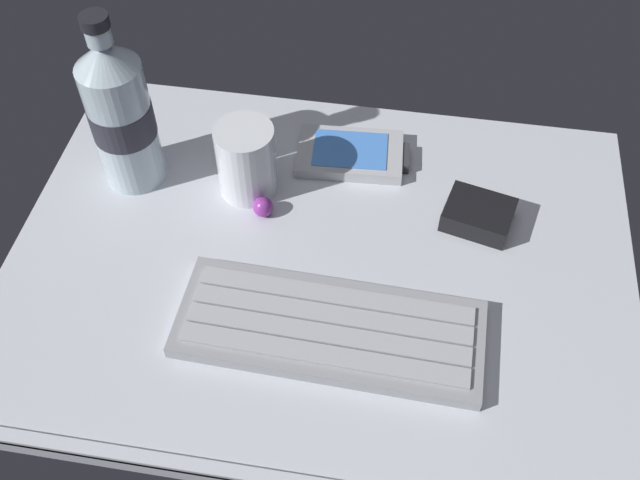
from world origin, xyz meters
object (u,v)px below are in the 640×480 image
Objects in this scene: water_bottle at (121,114)px; trackball_mouse at (263,207)px; charger_block at (478,215)px; handheld_device at (351,154)px; juice_cup at (247,163)px; keyboard at (330,328)px.

trackball_mouse is (15.34, -3.50, -7.91)cm from water_bottle.
charger_block is 22.94cm from trackball_mouse.
water_bottle is at bearing 178.47° from charger_block.
handheld_device is 12.85cm from trackball_mouse.
juice_cup is 3.86× the size of trackball_mouse.
trackball_mouse is (2.38, -3.54, -2.81)cm from juice_cup.
charger_block is at bearing -2.41° from juice_cup.
water_bottle is 38.95cm from charger_block.
handheld_device is 1.55× the size of juice_cup.
water_bottle reaches higher than charger_block.
water_bottle reaches higher than handheld_device.
keyboard is 16.56cm from trackball_mouse.
charger_block is (38.15, -1.02, -7.81)cm from water_bottle.
water_bottle is 9.45× the size of trackball_mouse.
water_bottle is 2.97× the size of charger_block.
handheld_device is (-1.06, 23.52, -0.08)cm from keyboard.
juice_cup is 0.41× the size of water_bottle.
handheld_device is at bearing 15.03° from water_bottle.
trackball_mouse reaches higher than keyboard.
juice_cup reaches higher than charger_block.
charger_block reaches higher than trackball_mouse.
charger_block reaches higher than handheld_device.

